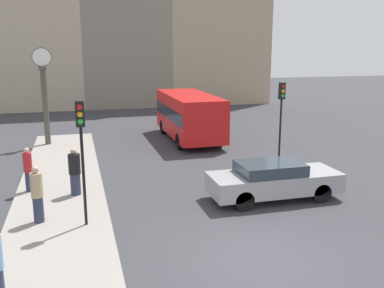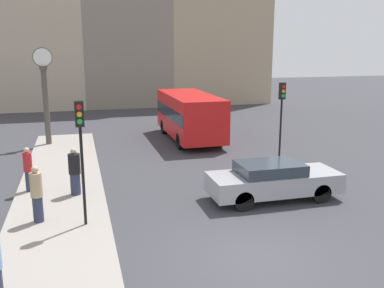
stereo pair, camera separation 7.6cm
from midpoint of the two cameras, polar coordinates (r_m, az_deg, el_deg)
name	(u,v)px [view 1 (the left image)]	position (r m, az deg, el deg)	size (l,w,h in m)	color
ground_plane	(258,259)	(11.77, 8.55, -14.92)	(120.00, 120.00, 0.00)	#38383D
sidewalk_corner	(61,183)	(18.12, -17.15, -5.05)	(3.21, 19.62, 0.11)	gray
building_row	(111,13)	(40.72, -10.81, 16.83)	(27.74, 5.00, 18.56)	#B7A88E
sedan_car	(273,180)	(15.83, 10.66, -4.73)	(4.78, 1.77, 1.39)	#9E9EA3
bus_distant	(189,114)	(25.28, -0.49, 4.02)	(2.53, 7.11, 2.71)	red
traffic_light_near	(81,138)	(12.98, -14.71, 0.82)	(0.26, 0.24, 3.82)	black
traffic_light_far	(281,107)	(19.99, 11.71, 4.89)	(0.26, 0.24, 3.87)	black
street_clock	(45,96)	(24.89, -19.13, 6.02)	(1.02, 0.40, 5.29)	#4C473D
pedestrian_red_top	(28,169)	(17.17, -21.13, -3.18)	(0.32, 0.32, 1.69)	#2D334C
pedestrian_tan_coat	(37,194)	(14.11, -20.08, -6.33)	(0.37, 0.37, 1.80)	#2D334C
pedestrian_black_jacket	(75,172)	(16.26, -15.49, -3.61)	(0.43, 0.43, 1.76)	#2D334C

